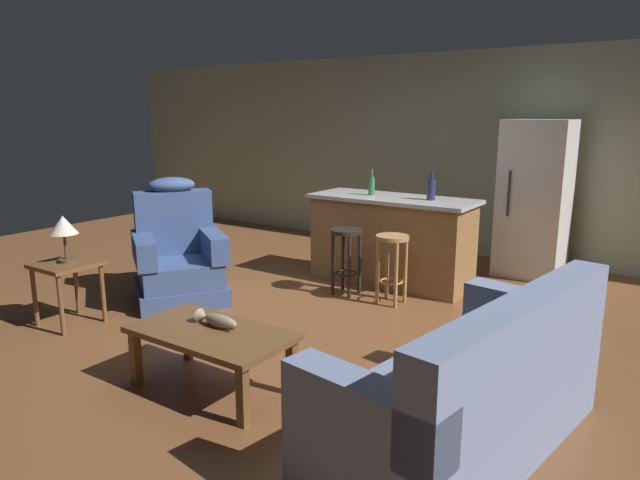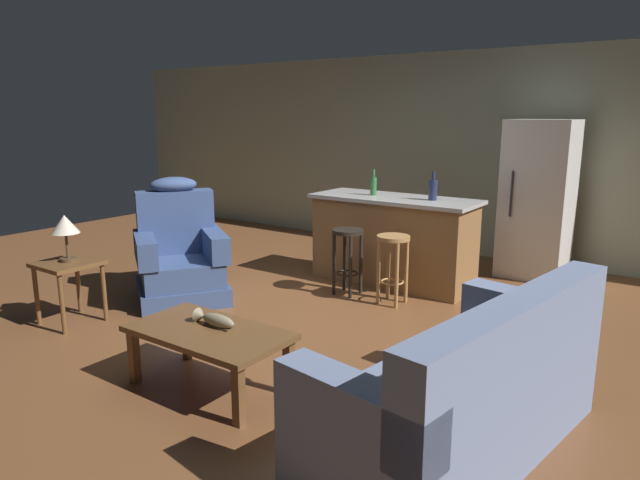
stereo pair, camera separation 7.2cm
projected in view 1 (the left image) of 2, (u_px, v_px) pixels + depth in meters
ground_plane at (322, 317)px, 5.22m from camera, size 12.00×12.00×0.00m
back_wall at (456, 154)px, 7.45m from camera, size 12.00×0.05×2.60m
coffee_table at (211, 338)px, 3.79m from camera, size 1.10×0.60×0.42m
fish_figurine at (217, 320)px, 3.83m from camera, size 0.34×0.10×0.10m
couch at (471, 393)px, 3.09m from camera, size 1.12×2.01×0.94m
recliner_near_lamp at (178, 257)px, 5.68m from camera, size 1.17×1.17×1.20m
end_table at (67, 273)px, 4.96m from camera, size 0.48×0.48×0.56m
table_lamp at (63, 227)px, 4.89m from camera, size 0.24×0.24×0.41m
kitchen_island at (391, 240)px, 6.20m from camera, size 1.80×0.70×0.95m
bar_stool_left at (346, 249)px, 5.80m from camera, size 0.32×0.32×0.68m
bar_stool_right at (392, 256)px, 5.51m from camera, size 0.32×0.32×0.68m
refrigerator at (534, 199)px, 6.43m from camera, size 0.70×0.69×1.76m
bottle_tall_green at (372, 185)px, 6.21m from camera, size 0.07×0.07×0.28m
bottle_short_amber at (431, 189)px, 5.86m from camera, size 0.09×0.09×0.30m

